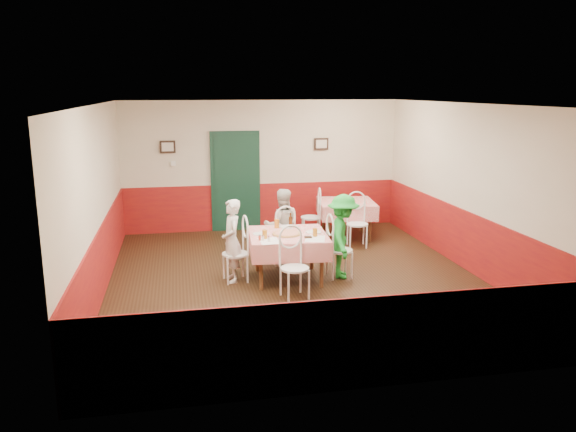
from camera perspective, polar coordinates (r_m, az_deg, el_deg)
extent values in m
plane|color=black|center=(9.21, 0.76, -6.40)|extent=(7.00, 7.00, 0.00)
plane|color=white|center=(8.70, 0.82, 11.30)|extent=(7.00, 7.00, 0.00)
cube|color=beige|center=(12.25, -2.61, 5.14)|extent=(6.00, 0.10, 2.80)
cube|color=beige|center=(5.57, 8.27, -4.32)|extent=(6.00, 0.10, 2.80)
cube|color=beige|center=(8.75, -18.83, 1.38)|extent=(0.10, 7.00, 2.80)
cube|color=beige|center=(9.91, 18.04, 2.70)|extent=(0.10, 7.00, 2.80)
cube|color=maroon|center=(12.39, -2.55, 1.00)|extent=(6.00, 0.03, 1.00)
cube|color=maroon|center=(5.91, 7.93, -12.66)|extent=(6.00, 0.03, 1.00)
cube|color=maroon|center=(8.96, -18.32, -4.26)|extent=(0.03, 7.00, 1.00)
cube|color=maroon|center=(10.09, 17.62, -2.34)|extent=(0.03, 7.00, 1.00)
cube|color=black|center=(12.18, -5.35, 3.39)|extent=(0.96, 0.06, 2.10)
cube|color=black|center=(12.02, -12.13, 6.88)|extent=(0.32, 0.03, 0.26)
cube|color=black|center=(12.41, 3.40, 7.32)|extent=(0.32, 0.03, 0.26)
cube|color=white|center=(12.06, -11.58, 5.25)|extent=(0.10, 0.03, 0.10)
cube|color=red|center=(9.10, 0.00, -4.15)|extent=(1.31, 1.31, 0.77)
cube|color=red|center=(11.73, 5.91, -0.35)|extent=(1.26, 1.26, 0.77)
cylinder|color=#B74723|center=(8.94, -0.14, -1.80)|extent=(0.48, 0.48, 0.03)
cylinder|color=white|center=(8.96, -2.78, -1.83)|extent=(0.27, 0.27, 0.01)
cylinder|color=white|center=(9.07, 2.61, -1.64)|extent=(0.27, 0.27, 0.01)
cylinder|color=white|center=(9.41, -0.20, -1.11)|extent=(0.27, 0.27, 0.01)
cylinder|color=#BF7219|center=(8.69, -2.39, -1.88)|extent=(0.08, 0.08, 0.14)
cylinder|color=#BF7219|center=(8.82, 2.76, -1.68)|extent=(0.08, 0.08, 0.13)
cylinder|color=#BF7219|center=(9.35, -1.15, -0.78)|extent=(0.09, 0.09, 0.15)
cylinder|color=#381C0A|center=(9.35, 0.27, -0.51)|extent=(0.07, 0.07, 0.23)
cylinder|color=silver|center=(8.57, -2.56, -2.25)|extent=(0.04, 0.04, 0.09)
cylinder|color=silver|center=(8.51, -1.95, -2.35)|extent=(0.04, 0.04, 0.09)
cylinder|color=#B23319|center=(8.59, -2.90, -2.22)|extent=(0.04, 0.04, 0.09)
cube|color=white|center=(8.57, -1.89, -2.55)|extent=(0.32, 0.42, 0.00)
cube|color=white|center=(8.70, 2.78, -2.32)|extent=(0.40, 0.47, 0.00)
cube|color=black|center=(8.75, 2.06, -2.15)|extent=(0.12, 0.10, 0.02)
imported|color=gray|center=(8.96, -5.73, -2.53)|extent=(0.36, 0.51, 1.34)
imported|color=gray|center=(9.89, -0.61, -1.03)|extent=(0.67, 0.54, 1.33)
imported|color=gray|center=(9.16, 5.60, -2.06)|extent=(0.73, 0.99, 1.38)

